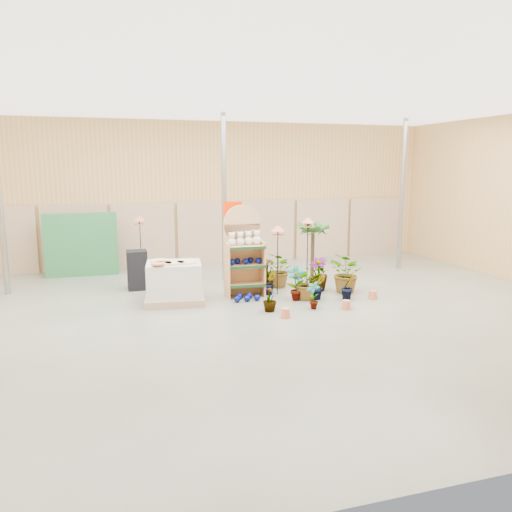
{
  "coord_description": "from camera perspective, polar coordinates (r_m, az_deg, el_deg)",
  "views": [
    {
      "loc": [
        -3.06,
        -9.7,
        3.12
      ],
      "look_at": [
        0.3,
        1.5,
        1.0
      ],
      "focal_mm": 35.0,
      "sensor_mm": 36.0,
      "label": 1
    }
  ],
  "objects": [
    {
      "name": "bird_table_back",
      "position": [
        14.14,
        -13.17,
        3.99
      ],
      "size": [
        0.34,
        0.34,
        1.77
      ],
      "color": "black",
      "rests_on": "ground"
    },
    {
      "name": "charcoal_planters",
      "position": [
        13.09,
        -13.41,
        -1.55
      ],
      "size": [
        0.5,
        0.5,
        1.0
      ],
      "color": "black",
      "rests_on": "ground"
    },
    {
      "name": "bird_table_right",
      "position": [
        13.12,
        5.96,
        3.85
      ],
      "size": [
        0.34,
        0.34,
        1.79
      ],
      "color": "black",
      "rests_on": "ground"
    },
    {
      "name": "potted_plant_8",
      "position": [
        11.09,
        6.57,
        -4.49
      ],
      "size": [
        0.34,
        0.39,
        0.62
      ],
      "primitive_type": "imported",
      "rotation": [
        0.0,
        0.0,
        5.18
      ],
      "color": "#265720",
      "rests_on": "ground"
    },
    {
      "name": "trellis_stock",
      "position": [
        15.08,
        -19.32,
        1.23
      ],
      "size": [
        2.0,
        0.3,
        1.8
      ],
      "primitive_type": "cube",
      "color": "#266936",
      "rests_on": "ground"
    },
    {
      "name": "pallet_stack",
      "position": [
        11.63,
        -9.34,
        -3.03
      ],
      "size": [
        1.46,
        1.27,
        0.99
      ],
      "rotation": [
        0.0,
        0.0,
        -0.13
      ],
      "color": "#A18266",
      "rests_on": "ground"
    },
    {
      "name": "potted_plant_2",
      "position": [
        11.85,
        5.79,
        -3.0
      ],
      "size": [
        0.89,
        0.82,
        0.82
      ],
      "primitive_type": "imported",
      "rotation": [
        0.0,
        0.0,
        6.0
      ],
      "color": "#265720",
      "rests_on": "ground"
    },
    {
      "name": "potted_plant_5",
      "position": [
        12.21,
        1.6,
        -3.05
      ],
      "size": [
        0.37,
        0.31,
        0.61
      ],
      "primitive_type": "imported",
      "rotation": [
        0.0,
        0.0,
        6.16
      ],
      "color": "#265720",
      "rests_on": "ground"
    },
    {
      "name": "room",
      "position": [
        11.08,
        -0.61,
        5.59
      ],
      "size": [
        15.2,
        12.1,
        4.7
      ],
      "color": "#616356",
      "rests_on": "ground"
    },
    {
      "name": "potted_plant_4",
      "position": [
        13.61,
        7.68,
        -1.47
      ],
      "size": [
        0.45,
        0.47,
        0.74
      ],
      "primitive_type": "imported",
      "rotation": [
        0.0,
        0.0,
        4.01
      ],
      "color": "#265720",
      "rests_on": "ground"
    },
    {
      "name": "potted_plant_9",
      "position": [
        11.99,
        10.48,
        -3.46
      ],
      "size": [
        0.38,
        0.33,
        0.62
      ],
      "primitive_type": "imported",
      "rotation": [
        0.0,
        0.0,
        0.17
      ],
      "color": "#265720",
      "rests_on": "ground"
    },
    {
      "name": "potted_plant_6",
      "position": [
        12.96,
        2.73,
        -1.58
      ],
      "size": [
        0.98,
        1.04,
        0.92
      ],
      "primitive_type": "imported",
      "rotation": [
        0.0,
        0.0,
        5.1
      ],
      "color": "#265720",
      "rests_on": "ground"
    },
    {
      "name": "potted_plant_0",
      "position": [
        11.71,
        4.52,
        -3.08
      ],
      "size": [
        0.53,
        0.45,
        0.85
      ],
      "primitive_type": "imported",
      "rotation": [
        0.0,
        0.0,
        5.89
      ],
      "color": "#265720",
      "rests_on": "ground"
    },
    {
      "name": "offer_sign",
      "position": [
        13.16,
        -2.69,
        3.5
      ],
      "size": [
        0.5,
        0.08,
        2.2
      ],
      "color": "gray",
      "rests_on": "ground"
    },
    {
      "name": "potted_plant_3",
      "position": [
        12.68,
        7.08,
        -2.07
      ],
      "size": [
        0.66,
        0.66,
        0.85
      ],
      "primitive_type": "imported",
      "rotation": [
        0.0,
        0.0,
        5.31
      ],
      "color": "#265720",
      "rests_on": "ground"
    },
    {
      "name": "display_shelf",
      "position": [
        12.09,
        -1.46,
        0.18
      ],
      "size": [
        0.95,
        0.62,
        2.2
      ],
      "rotation": [
        0.0,
        0.0,
        -0.05
      ],
      "color": "tan",
      "rests_on": "ground"
    },
    {
      "name": "potted_plant_1",
      "position": [
        11.88,
        7.13,
        -3.45
      ],
      "size": [
        0.37,
        0.31,
        0.63
      ],
      "primitive_type": "imported",
      "rotation": [
        0.0,
        0.0,
        6.2
      ],
      "color": "#265720",
      "rests_on": "ground"
    },
    {
      "name": "gazing_balls_floor",
      "position": [
        11.73,
        -1.14,
        -4.77
      ],
      "size": [
        0.63,
        0.39,
        0.15
      ],
      "color": "#040D55",
      "rests_on": "ground"
    },
    {
      "name": "teddy_bears",
      "position": [
        11.93,
        -1.21,
        1.93
      ],
      "size": [
        0.81,
        0.21,
        0.35
      ],
      "color": "silver",
      "rests_on": "display_shelf"
    },
    {
      "name": "bird_table_front",
      "position": [
        12.02,
        2.51,
        2.94
      ],
      "size": [
        0.34,
        0.34,
        1.71
      ],
      "color": "black",
      "rests_on": "ground"
    },
    {
      "name": "gazing_balls_shelf",
      "position": [
        11.98,
        -1.29,
        -0.59
      ],
      "size": [
        0.81,
        0.28,
        0.15
      ],
      "color": "#040D55",
      "rests_on": "display_shelf"
    },
    {
      "name": "potted_plant_10",
      "position": [
        12.57,
        10.4,
        -1.92
      ],
      "size": [
        0.95,
        1.04,
        1.0
      ],
      "primitive_type": "imported",
      "rotation": [
        0.0,
        0.0,
        4.92
      ],
      "color": "#265720",
      "rests_on": "ground"
    },
    {
      "name": "potted_plant_7",
      "position": [
        10.85,
        1.57,
        -4.94
      ],
      "size": [
        0.37,
        0.37,
        0.55
      ],
      "primitive_type": "imported",
      "rotation": [
        0.0,
        0.0,
        1.83
      ],
      "color": "#265720",
      "rests_on": "ground"
    },
    {
      "name": "palm",
      "position": [
        13.64,
        6.53,
        3.2
      ],
      "size": [
        0.7,
        0.7,
        1.71
      ],
      "color": "#3C2B1A",
      "rests_on": "ground"
    },
    {
      "name": "potted_plant_11",
      "position": [
        12.9,
        1.25,
        -1.99
      ],
      "size": [
        0.5,
        0.5,
        0.76
      ],
      "primitive_type": "imported",
      "rotation": [
        0.0,
        0.0,
        4.52
      ],
      "color": "#265720",
      "rests_on": "ground"
    }
  ]
}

